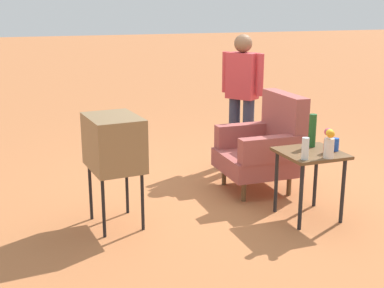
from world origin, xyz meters
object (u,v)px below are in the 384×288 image
tv_on_stand (114,143)px  person_standing (242,92)px  side_table (310,162)px  soda_can_red (327,147)px  flower_vase (329,142)px  armchair (265,146)px  bottle_short_clear (305,149)px  soda_can_blue (335,145)px  bottle_wine_green (312,131)px

tv_on_stand → person_standing: (-1.29, 1.88, 0.16)m
side_table → soda_can_red: (0.09, 0.11, 0.16)m
flower_vase → armchair: bearing=-177.6°
side_table → soda_can_red: size_ratio=5.37×
flower_vase → bottle_short_clear: bearing=-97.8°
armchair → flower_vase: (1.09, 0.05, 0.31)m
side_table → soda_can_blue: size_ratio=5.37×
side_table → flower_vase: 0.34m
tv_on_stand → soda_can_blue: 2.05m
tv_on_stand → bottle_wine_green: bearing=80.2°
side_table → tv_on_stand: size_ratio=0.64×
tv_on_stand → soda_can_red: 1.95m
tv_on_stand → soda_can_blue: (0.53, 1.98, -0.07)m
tv_on_stand → soda_can_red: (0.56, 1.87, -0.07)m
bottle_short_clear → bottle_wine_green: bottle_wine_green is taller
soda_can_red → bottle_wine_green: bearing=-177.6°
soda_can_red → flower_vase: (0.14, -0.08, 0.09)m
side_table → tv_on_stand: tv_on_stand is taller
soda_can_blue → person_standing: bearing=-176.9°
soda_can_red → soda_can_blue: same height
armchair → side_table: bearing=1.0°
tv_on_stand → person_standing: person_standing is taller
bottle_short_clear → person_standing: bearing=170.7°
flower_vase → tv_on_stand: bearing=-111.4°
armchair → person_standing: size_ratio=0.65×
side_table → soda_can_red: 0.22m
soda_can_blue → flower_vase: (0.18, -0.20, 0.09)m
bottle_wine_green → person_standing: bearing=179.1°
person_standing → flower_vase: size_ratio=6.19×
armchair → bottle_wine_green: (0.71, 0.12, 0.32)m
side_table → tv_on_stand: (-0.47, -1.76, 0.23)m
soda_can_blue → bottle_wine_green: bearing=-148.8°
side_table → tv_on_stand: bearing=-105.0°
side_table → soda_can_blue: bearing=76.4°
armchair → flower_vase: armchair is taller
tv_on_stand → soda_can_blue: size_ratio=8.44×
person_standing → bottle_wine_green: bearing=-0.9°
armchair → tv_on_stand: armchair is taller
soda_can_red → flower_vase: 0.18m
tv_on_stand → soda_can_red: bearing=73.3°
bottle_short_clear → soda_can_red: bearing=109.8°
soda_can_blue → flower_vase: flower_vase is taller
soda_can_red → bottle_wine_green: bottle_wine_green is taller
bottle_short_clear → flower_vase: flower_vase is taller
soda_can_red → bottle_short_clear: size_ratio=0.61×
person_standing → soda_can_red: person_standing is taller
side_table → bottle_short_clear: bearing=-44.0°
side_table → flower_vase: flower_vase is taller
soda_can_blue → flower_vase: 0.28m
person_standing → armchair: bearing=-9.1°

